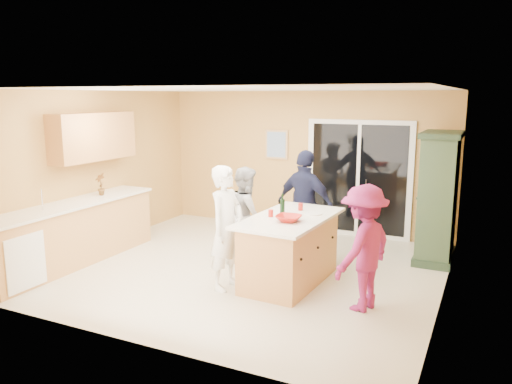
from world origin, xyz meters
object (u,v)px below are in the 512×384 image
at_px(kitchen_island, 290,252).
at_px(green_hutch, 438,199).
at_px(woman_grey, 246,215).
at_px(woman_navy, 305,205).
at_px(woman_magenta, 363,248).
at_px(woman_white, 226,228).

xyz_separation_m(kitchen_island, green_hutch, (1.69, 1.86, 0.54)).
height_order(kitchen_island, woman_grey, woman_grey).
bearing_deg(kitchen_island, green_hutch, 50.96).
relative_size(woman_navy, woman_magenta, 1.13).
relative_size(woman_white, woman_magenta, 1.09).
bearing_deg(green_hutch, woman_navy, -155.90).
distance_m(kitchen_island, woman_navy, 1.13).
height_order(woman_navy, woman_magenta, woman_navy).
xyz_separation_m(woman_navy, woman_magenta, (1.26, -1.46, -0.10)).
distance_m(kitchen_island, woman_grey, 1.06).
height_order(woman_white, woman_grey, woman_white).
distance_m(woman_white, woman_navy, 1.66).
height_order(kitchen_island, green_hutch, green_hutch).
bearing_deg(green_hutch, kitchen_island, -132.26).
xyz_separation_m(woman_white, woman_magenta, (1.77, 0.12, -0.07)).
bearing_deg(woman_white, woman_magenta, -80.64).
relative_size(woman_white, woman_grey, 1.11).
height_order(kitchen_island, woman_navy, woman_navy).
relative_size(green_hutch, woman_grey, 1.34).
relative_size(woman_grey, woman_navy, 0.87).
bearing_deg(woman_magenta, woman_white, -68.04).
distance_m(kitchen_island, green_hutch, 2.57).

